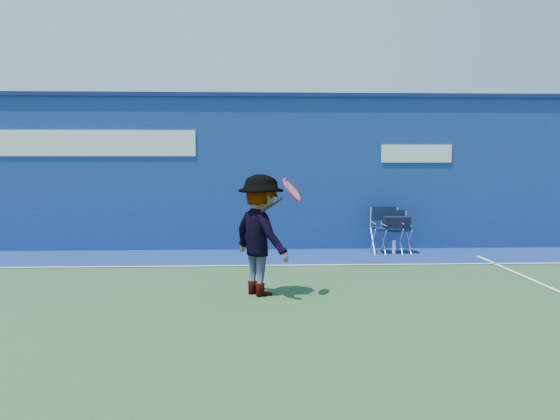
{
  "coord_description": "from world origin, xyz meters",
  "views": [
    {
      "loc": [
        0.38,
        -6.63,
        1.81
      ],
      "look_at": [
        0.79,
        2.6,
        1.0
      ],
      "focal_mm": 38.0,
      "sensor_mm": 36.0,
      "label": 1
    }
  ],
  "objects_px": {
    "water_bottle": "(394,247)",
    "directors_chair_right": "(396,235)",
    "directors_chair_left": "(386,239)",
    "tennis_player": "(261,235)"
  },
  "relations": [
    {
      "from": "directors_chair_right",
      "to": "water_bottle",
      "type": "xyz_separation_m",
      "value": [
        -0.07,
        -0.13,
        -0.2
      ]
    },
    {
      "from": "water_bottle",
      "to": "tennis_player",
      "type": "relative_size",
      "value": 0.17
    },
    {
      "from": "directors_chair_right",
      "to": "directors_chair_left",
      "type": "bearing_deg",
      "value": -178.28
    },
    {
      "from": "directors_chair_left",
      "to": "tennis_player",
      "type": "relative_size",
      "value": 0.55
    },
    {
      "from": "directors_chair_right",
      "to": "water_bottle",
      "type": "relative_size",
      "value": 3.02
    },
    {
      "from": "water_bottle",
      "to": "directors_chair_right",
      "type": "bearing_deg",
      "value": 61.4
    },
    {
      "from": "directors_chair_left",
      "to": "tennis_player",
      "type": "distance_m",
      "value": 4.16
    },
    {
      "from": "directors_chair_left",
      "to": "directors_chair_right",
      "type": "height_order",
      "value": "directors_chair_left"
    },
    {
      "from": "directors_chair_left",
      "to": "water_bottle",
      "type": "xyz_separation_m",
      "value": [
        0.12,
        -0.12,
        -0.14
      ]
    },
    {
      "from": "directors_chair_left",
      "to": "directors_chair_right",
      "type": "distance_m",
      "value": 0.2
    }
  ]
}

